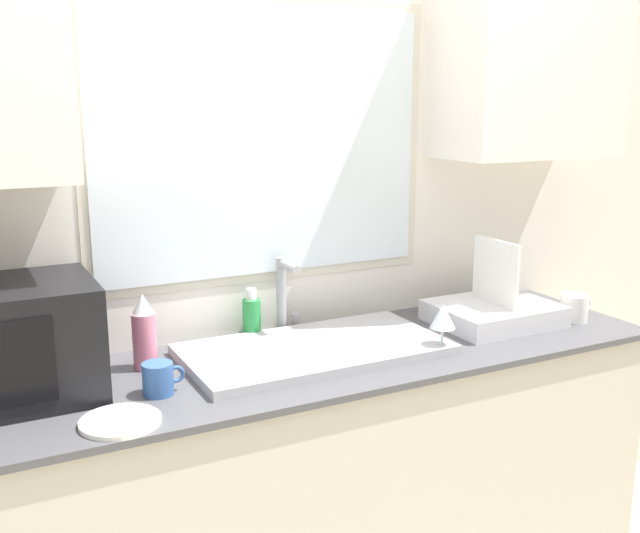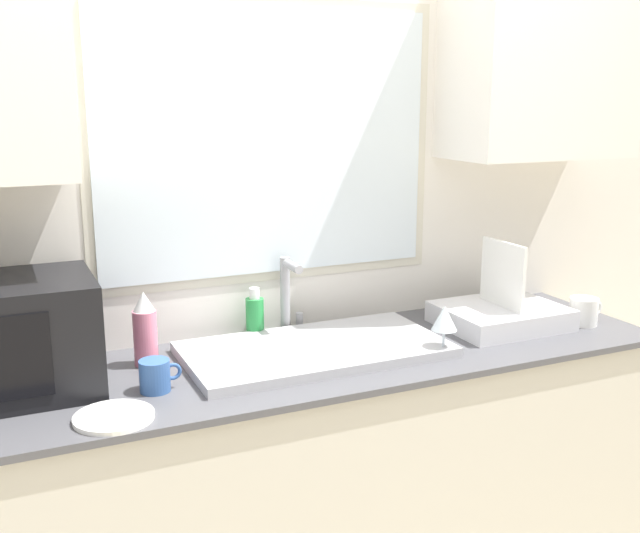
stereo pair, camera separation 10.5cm
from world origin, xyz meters
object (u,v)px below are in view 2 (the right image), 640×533
mug_near_sink (155,376)px  wine_glass (444,320)px  dish_rack (501,313)px  soap_bottle (255,316)px  faucet (288,291)px  spray_bottle (145,330)px

mug_near_sink → wine_glass: 0.85m
dish_rack → soap_bottle: (-0.80, 0.22, 0.03)m
dish_rack → wine_glass: dish_rack is taller
faucet → wine_glass: faucet is taller
dish_rack → wine_glass: bearing=-153.4°
dish_rack → mug_near_sink: size_ratio=3.52×
soap_bottle → spray_bottle: bearing=-164.6°
faucet → soap_bottle: 0.14m
faucet → wine_glass: size_ratio=1.62×
spray_bottle → wine_glass: bearing=-19.3°
faucet → wine_glass: bearing=-48.9°
spray_bottle → wine_glass: spray_bottle is taller
spray_bottle → soap_bottle: (0.37, 0.10, -0.03)m
soap_bottle → dish_rack: bearing=-15.4°
spray_bottle → faucet: bearing=12.1°
mug_near_sink → wine_glass: (0.84, -0.08, 0.07)m
spray_bottle → mug_near_sink: spray_bottle is taller
soap_bottle → wine_glass: soap_bottle is taller
mug_near_sink → spray_bottle: bearing=85.1°
dish_rack → soap_bottle: 0.83m
mug_near_sink → soap_bottle: bearing=38.6°
mug_near_sink → wine_glass: size_ratio=0.72×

